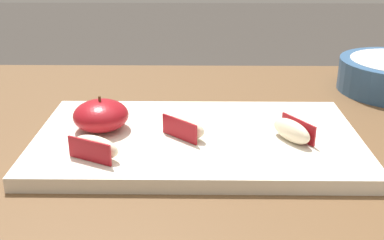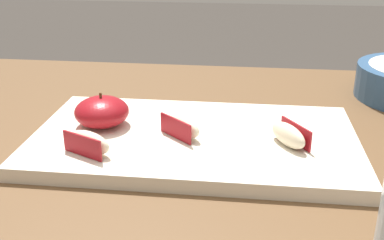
# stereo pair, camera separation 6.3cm
# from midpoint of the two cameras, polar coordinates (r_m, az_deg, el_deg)

# --- Properties ---
(dining_table) EXTENTS (1.25, 0.78, 0.72)m
(dining_table) POSITION_cam_midpoint_polar(r_m,az_deg,el_deg) (0.71, 2.97, -10.80)
(dining_table) COLOR brown
(dining_table) RESTS_ON ground_plane
(cutting_board) EXTENTS (0.43, 0.25, 0.02)m
(cutting_board) POSITION_cam_midpoint_polar(r_m,az_deg,el_deg) (0.64, 2.81, -2.48)
(cutting_board) COLOR beige
(cutting_board) RESTS_ON dining_table
(apple_half_skin_up) EXTENTS (0.08, 0.08, 0.05)m
(apple_half_skin_up) POSITION_cam_midpoint_polar(r_m,az_deg,el_deg) (0.66, -8.14, 0.94)
(apple_half_skin_up) COLOR maroon
(apple_half_skin_up) RESTS_ON cutting_board
(apple_wedge_right) EXTENTS (0.06, 0.06, 0.03)m
(apple_wedge_right) POSITION_cam_midpoint_polar(r_m,az_deg,el_deg) (0.63, 1.64, -0.81)
(apple_wedge_right) COLOR beige
(apple_wedge_right) RESTS_ON cutting_board
(apple_wedge_near_knife) EXTENTS (0.05, 0.07, 0.03)m
(apple_wedge_near_knife) POSITION_cam_midpoint_polar(r_m,az_deg,el_deg) (0.62, 14.45, -1.81)
(apple_wedge_near_knife) COLOR beige
(apple_wedge_near_knife) RESTS_ON cutting_board
(apple_wedge_back) EXTENTS (0.07, 0.05, 0.03)m
(apple_wedge_back) POSITION_cam_midpoint_polar(r_m,az_deg,el_deg) (0.59, -9.36, -2.76)
(apple_wedge_back) COLOR beige
(apple_wedge_back) RESTS_ON cutting_board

